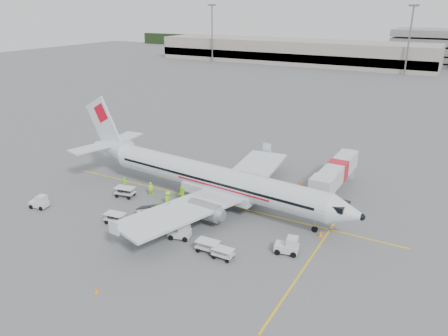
{
  "coord_description": "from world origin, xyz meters",
  "views": [
    {
      "loc": [
        24.09,
        -41.33,
        22.52
      ],
      "look_at": [
        0.0,
        2.0,
        3.8
      ],
      "focal_mm": 35.0,
      "sensor_mm": 36.0,
      "label": 1
    }
  ],
  "objects_px": {
    "tug_fore": "(287,245)",
    "tug_aft": "(39,202)",
    "belt_loader": "(155,207)",
    "aircraft": "(214,161)",
    "tug_mid": "(180,231)",
    "jet_bridge": "(337,177)"
  },
  "relations": [
    {
      "from": "tug_fore",
      "to": "tug_aft",
      "type": "distance_m",
      "value": 29.48
    },
    {
      "from": "belt_loader",
      "to": "tug_fore",
      "type": "distance_m",
      "value": 15.4
    },
    {
      "from": "aircraft",
      "to": "belt_loader",
      "type": "xyz_separation_m",
      "value": [
        -3.56,
        -6.93,
        -3.85
      ]
    },
    {
      "from": "tug_mid",
      "to": "tug_aft",
      "type": "xyz_separation_m",
      "value": [
        -18.5,
        -2.15,
        -0.06
      ]
    },
    {
      "from": "jet_bridge",
      "to": "tug_aft",
      "type": "relative_size",
      "value": 7.49
    },
    {
      "from": "aircraft",
      "to": "jet_bridge",
      "type": "height_order",
      "value": "aircraft"
    },
    {
      "from": "aircraft",
      "to": "tug_fore",
      "type": "xyz_separation_m",
      "value": [
        11.82,
        -6.47,
        -4.42
      ]
    },
    {
      "from": "aircraft",
      "to": "tug_mid",
      "type": "relative_size",
      "value": 17.28
    },
    {
      "from": "tug_fore",
      "to": "aircraft",
      "type": "bearing_deg",
      "value": 139.93
    },
    {
      "from": "tug_fore",
      "to": "tug_mid",
      "type": "distance_m",
      "value": 10.91
    },
    {
      "from": "tug_fore",
      "to": "belt_loader",
      "type": "bearing_deg",
      "value": 170.32
    },
    {
      "from": "aircraft",
      "to": "tug_mid",
      "type": "height_order",
      "value": "aircraft"
    },
    {
      "from": "jet_bridge",
      "to": "belt_loader",
      "type": "bearing_deg",
      "value": -130.74
    },
    {
      "from": "tug_aft",
      "to": "jet_bridge",
      "type": "bearing_deg",
      "value": 26.35
    },
    {
      "from": "jet_bridge",
      "to": "tug_mid",
      "type": "distance_m",
      "value": 22.27
    },
    {
      "from": "belt_loader",
      "to": "tug_aft",
      "type": "relative_size",
      "value": 2.59
    },
    {
      "from": "tug_fore",
      "to": "tug_mid",
      "type": "relative_size",
      "value": 1.01
    },
    {
      "from": "belt_loader",
      "to": "tug_aft",
      "type": "height_order",
      "value": "belt_loader"
    },
    {
      "from": "jet_bridge",
      "to": "tug_fore",
      "type": "distance_m",
      "value": 16.91
    },
    {
      "from": "tug_mid",
      "to": "jet_bridge",
      "type": "bearing_deg",
      "value": 45.8
    },
    {
      "from": "aircraft",
      "to": "tug_aft",
      "type": "bearing_deg",
      "value": -141.6
    },
    {
      "from": "tug_aft",
      "to": "tug_mid",
      "type": "bearing_deg",
      "value": -3.63
    }
  ]
}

